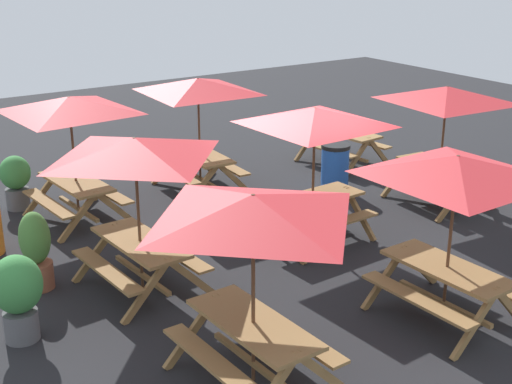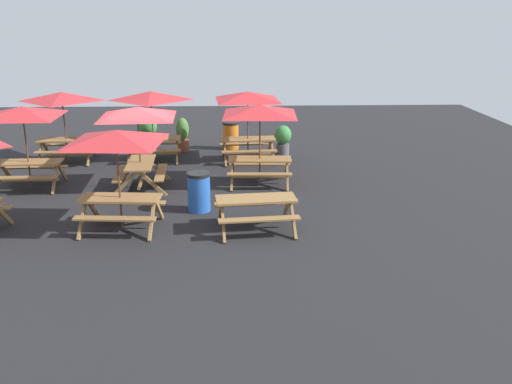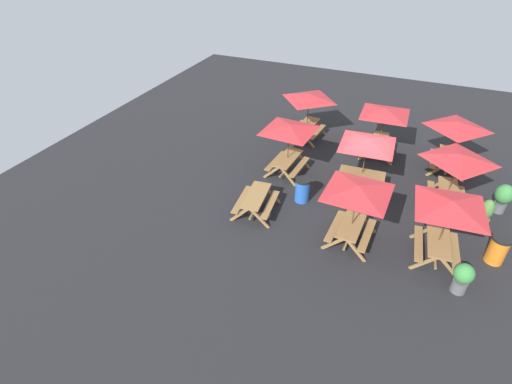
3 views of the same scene
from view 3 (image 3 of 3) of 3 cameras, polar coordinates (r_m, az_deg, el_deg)
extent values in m
plane|color=#232326|center=(16.81, 14.81, 0.23)|extent=(29.25, 29.25, 0.00)
cube|color=olive|center=(14.03, 24.67, -6.27)|extent=(1.85, 0.84, 0.05)
cube|color=olive|center=(14.13, 22.20, -6.79)|extent=(1.82, 0.40, 0.04)
cube|color=olive|center=(14.32, 26.54, -7.51)|extent=(1.82, 0.40, 0.04)
cube|color=olive|center=(14.81, 22.84, -5.21)|extent=(0.12, 0.80, 0.81)
cube|color=olive|center=(14.93, 25.59, -5.68)|extent=(0.12, 0.80, 0.81)
cube|color=olive|center=(13.62, 22.89, -9.27)|extent=(0.12, 0.80, 0.81)
cube|color=olive|center=(13.75, 25.90, -9.74)|extent=(0.12, 0.80, 0.81)
cube|color=olive|center=(14.36, 24.17, -7.84)|extent=(1.56, 0.19, 0.06)
cylinder|color=brown|center=(13.79, 25.08, -4.98)|extent=(0.04, 0.04, 2.30)
pyramid|color=red|center=(13.22, 26.14, -1.60)|extent=(2.82, 2.82, 0.28)
cube|color=olive|center=(17.05, 4.55, 4.87)|extent=(1.85, 0.83, 0.05)
cube|color=olive|center=(17.38, 2.84, 4.47)|extent=(1.81, 0.39, 0.04)
cube|color=olive|center=(17.03, 6.20, 3.59)|extent=(1.81, 0.39, 0.04)
cube|color=olive|center=(17.98, 4.43, 5.23)|extent=(0.12, 0.80, 0.81)
cube|color=olive|center=(17.75, 6.59, 4.67)|extent=(0.12, 0.80, 0.81)
cube|color=olive|center=(16.75, 2.28, 2.89)|extent=(0.12, 0.80, 0.81)
cube|color=olive|center=(16.51, 4.57, 2.26)|extent=(0.12, 0.80, 0.81)
cube|color=olive|center=(17.32, 4.47, 3.38)|extent=(1.56, 0.19, 0.06)
cylinder|color=brown|center=(16.85, 4.62, 6.08)|extent=(0.04, 0.04, 2.30)
pyramid|color=red|center=(16.39, 4.78, 9.17)|extent=(2.82, 2.82, 0.28)
cube|color=olive|center=(14.68, 0.00, -0.51)|extent=(1.86, 0.88, 0.05)
cube|color=olive|center=(14.99, -2.01, -1.05)|extent=(1.82, 0.44, 0.04)
cube|color=olive|center=(14.73, 2.04, -1.80)|extent=(1.82, 0.44, 0.04)
cube|color=olive|center=(15.59, -0.42, 0.20)|extent=(0.14, 0.80, 0.81)
cube|color=olive|center=(15.42, 2.16, -0.26)|extent=(0.14, 0.80, 0.81)
cube|color=olive|center=(14.40, -2.32, -3.18)|extent=(0.14, 0.80, 0.81)
cube|color=olive|center=(14.22, 0.47, -3.72)|extent=(0.14, 0.80, 0.81)
cube|color=olive|center=(14.99, 0.00, -2.13)|extent=(1.56, 0.23, 0.06)
cube|color=olive|center=(19.11, 25.81, 4.78)|extent=(1.83, 0.77, 0.05)
cube|color=olive|center=(19.18, 24.00, 4.39)|extent=(1.81, 0.33, 0.04)
cube|color=olive|center=(19.31, 27.18, 3.69)|extent=(1.81, 0.33, 0.04)
cube|color=olive|center=(19.92, 24.49, 5.13)|extent=(0.09, 0.80, 0.81)
cube|color=olive|center=(20.01, 26.53, 4.68)|extent=(0.09, 0.80, 0.81)
cube|color=olive|center=(18.55, 24.46, 2.92)|extent=(0.09, 0.80, 0.81)
cube|color=olive|center=(18.64, 26.64, 2.45)|extent=(0.09, 0.80, 0.81)
cube|color=olive|center=(19.34, 25.42, 3.45)|extent=(1.56, 0.13, 0.06)
cylinder|color=brown|center=(18.93, 26.12, 5.84)|extent=(0.04, 0.04, 2.30)
pyramid|color=red|center=(18.52, 26.92, 8.56)|extent=(2.08, 2.08, 0.28)
cube|color=olive|center=(19.26, 17.24, 7.07)|extent=(1.82, 0.76, 0.05)
cube|color=olive|center=(19.42, 15.50, 6.65)|extent=(1.81, 0.32, 0.04)
cube|color=olive|center=(19.38, 18.70, 5.98)|extent=(1.81, 0.32, 0.04)
cube|color=olive|center=(20.14, 16.31, 7.31)|extent=(0.09, 0.80, 0.81)
cube|color=olive|center=(20.12, 18.36, 6.88)|extent=(0.09, 0.80, 0.81)
cube|color=olive|center=(18.75, 15.67, 5.29)|extent=(0.09, 0.80, 0.81)
cube|color=olive|center=(18.73, 17.86, 4.83)|extent=(0.09, 0.80, 0.81)
cube|color=olive|center=(19.50, 16.98, 5.73)|extent=(1.56, 0.12, 0.06)
cylinder|color=brown|center=(19.08, 17.46, 8.16)|extent=(0.04, 0.04, 2.30)
pyramid|color=red|center=(18.68, 18.00, 10.91)|extent=(2.83, 2.83, 0.28)
cube|color=olive|center=(16.63, 25.81, 0.26)|extent=(1.84, 0.82, 0.05)
cube|color=olive|center=(16.70, 23.74, -0.20)|extent=(1.81, 0.38, 0.04)
cube|color=olive|center=(16.88, 27.37, -0.90)|extent=(1.81, 0.38, 0.04)
cube|color=olive|center=(17.43, 24.25, 0.87)|extent=(0.11, 0.80, 0.81)
cube|color=olive|center=(17.54, 26.57, 0.41)|extent=(0.11, 0.80, 0.81)
cube|color=olive|center=(16.13, 24.33, -2.06)|extent=(0.11, 0.80, 0.81)
cube|color=olive|center=(16.25, 26.84, -2.54)|extent=(0.11, 0.80, 0.81)
cube|color=olive|center=(16.91, 25.37, -1.19)|extent=(1.56, 0.17, 0.06)
cylinder|color=brown|center=(16.43, 26.17, 1.44)|extent=(0.04, 0.04, 2.30)
pyramid|color=red|center=(15.95, 27.09, 4.45)|extent=(2.13, 2.13, 0.28)
cube|color=olive|center=(20.08, 7.31, 9.57)|extent=(1.85, 0.85, 0.05)
cube|color=olive|center=(20.38, 5.80, 9.18)|extent=(1.82, 0.41, 0.04)
cube|color=olive|center=(20.04, 8.72, 8.48)|extent=(1.82, 0.41, 0.04)
cube|color=olive|center=(21.01, 7.10, 9.67)|extent=(0.13, 0.80, 0.81)
cube|color=olive|center=(20.79, 8.99, 9.22)|extent=(0.13, 0.80, 0.81)
cube|color=olive|center=(19.70, 5.38, 7.99)|extent=(0.13, 0.80, 0.81)
cube|color=olive|center=(19.47, 7.37, 7.50)|extent=(0.13, 0.80, 0.81)
cube|color=olive|center=(20.30, 7.20, 8.25)|extent=(1.56, 0.20, 0.06)
cylinder|color=brown|center=(19.91, 7.40, 10.64)|extent=(0.04, 0.04, 2.30)
pyramid|color=red|center=(19.52, 7.62, 13.34)|extent=(2.16, 2.16, 0.28)
cube|color=olive|center=(16.53, 14.92, 2.63)|extent=(0.79, 1.83, 0.05)
cube|color=olive|center=(16.21, 14.51, 0.80)|extent=(0.35, 1.81, 0.04)
cube|color=olive|center=(17.15, 15.03, 2.73)|extent=(0.35, 1.81, 0.04)
cube|color=olive|center=(16.46, 11.90, 1.44)|extent=(0.80, 0.10, 0.81)
cube|color=olive|center=(17.08, 12.34, 2.71)|extent=(0.80, 0.10, 0.81)
cube|color=olive|center=(16.40, 17.23, 0.37)|extent=(0.80, 0.10, 0.81)
cube|color=olive|center=(17.02, 17.48, 1.68)|extent=(0.80, 0.10, 0.81)
cube|color=olive|center=(16.80, 14.66, 1.14)|extent=(0.15, 1.56, 0.06)
cylinder|color=brown|center=(16.32, 15.14, 3.85)|extent=(0.04, 0.04, 2.30)
pyramid|color=red|center=(15.84, 15.69, 6.97)|extent=(2.82, 2.82, 0.28)
cube|color=olive|center=(13.77, 13.54, -4.45)|extent=(1.83, 0.78, 0.05)
cube|color=olive|center=(14.02, 11.22, -4.78)|extent=(1.81, 0.34, 0.04)
cube|color=olive|center=(13.90, 15.57, -5.95)|extent=(1.81, 0.34, 0.04)
cube|color=olive|center=(14.65, 12.74, -3.43)|extent=(0.10, 0.80, 0.81)
cube|color=olive|center=(14.57, 15.49, -4.16)|extent=(0.10, 0.80, 0.81)
cube|color=olive|center=(13.46, 11.00, -7.18)|extent=(0.10, 0.80, 0.81)
cube|color=olive|center=(13.37, 14.01, -8.01)|extent=(0.10, 0.80, 0.81)
cube|color=olive|center=(14.09, 13.26, -6.08)|extent=(1.56, 0.14, 0.06)
cylinder|color=brown|center=(13.52, 13.78, -3.10)|extent=(0.04, 0.04, 2.30)
pyramid|color=red|center=(12.93, 14.39, 0.43)|extent=(2.83, 2.83, 0.28)
cylinder|color=orange|center=(14.97, 31.20, -7.17)|extent=(0.56, 0.56, 0.90)
cylinder|color=black|center=(14.69, 31.77, -5.73)|extent=(0.59, 0.59, 0.08)
cylinder|color=blue|center=(15.54, 6.62, 0.17)|extent=(0.56, 0.56, 0.90)
cylinder|color=black|center=(15.27, 6.74, 1.68)|extent=(0.59, 0.59, 0.08)
cylinder|color=#59595B|center=(13.56, 27.00, -11.87)|extent=(0.44, 0.44, 0.40)
ellipsoid|color=#3D8C42|center=(13.22, 27.59, -10.30)|extent=(0.58, 0.58, 0.64)
cylinder|color=#59595B|center=(17.59, 31.39, -1.82)|extent=(0.44, 0.44, 0.40)
ellipsoid|color=#3D8C42|center=(17.30, 31.97, -0.27)|extent=(0.65, 0.65, 0.76)
cylinder|color=#935138|center=(16.40, 29.53, -3.85)|extent=(0.44, 0.44, 0.40)
ellipsoid|color=#4C7F38|center=(16.07, 30.13, -2.18)|extent=(0.45, 0.45, 0.80)
camera|label=1|loc=(24.05, 38.36, 17.42)|focal=50.00mm
camera|label=2|loc=(20.85, -33.48, 17.07)|focal=40.00mm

